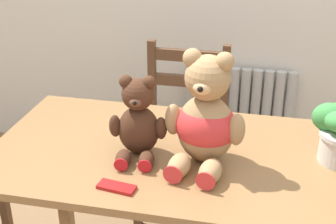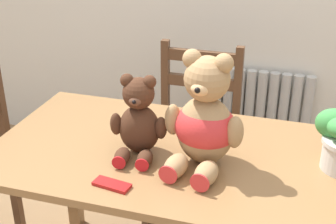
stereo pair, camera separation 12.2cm
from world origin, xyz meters
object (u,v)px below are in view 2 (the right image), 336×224
at_px(teddy_bear_left, 139,121).
at_px(chocolate_bar, 112,185).
at_px(teddy_bear_right, 205,121).
at_px(wooden_chair_behind, 194,135).

xyz_separation_m(teddy_bear_left, chocolate_bar, (-0.01, -0.23, -0.12)).
bearing_deg(teddy_bear_right, wooden_chair_behind, -66.17).
relative_size(teddy_bear_left, teddy_bear_right, 0.74).
distance_m(teddy_bear_left, chocolate_bar, 0.27).
distance_m(teddy_bear_left, teddy_bear_right, 0.24).
relative_size(wooden_chair_behind, teddy_bear_left, 3.02).
distance_m(wooden_chair_behind, chocolate_bar, 0.99).
bearing_deg(wooden_chair_behind, teddy_bear_left, 87.10).
bearing_deg(teddy_bear_right, chocolate_bar, 50.50).
bearing_deg(teddy_bear_left, teddy_bear_right, 174.13).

